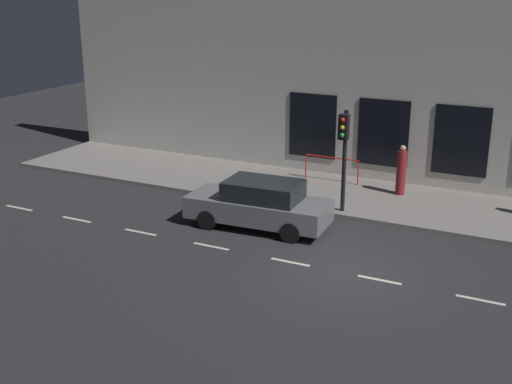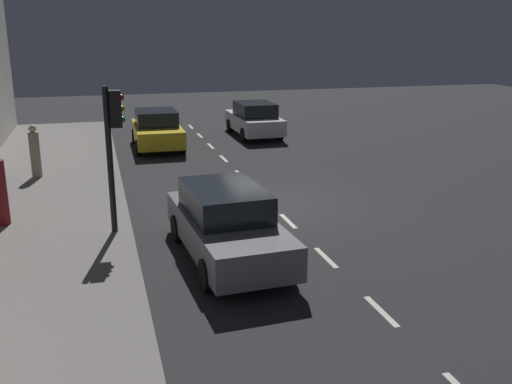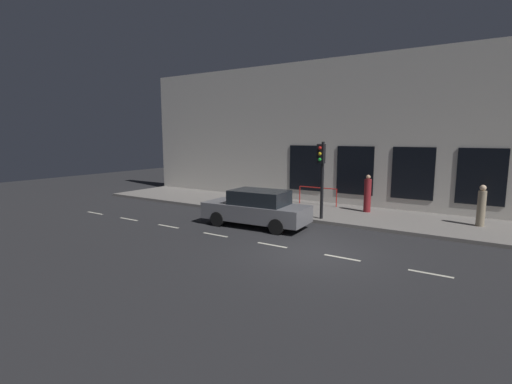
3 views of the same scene
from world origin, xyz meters
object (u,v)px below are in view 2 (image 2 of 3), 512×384
(parked_car_1, at_px, (227,224))
(parked_car_0, at_px, (157,129))
(parked_car_2, at_px, (254,119))
(pedestrian_0, at_px, (0,191))
(traffic_light, at_px, (113,133))
(pedestrian_1, at_px, (35,152))

(parked_car_1, bearing_deg, parked_car_0, -92.72)
(parked_car_1, bearing_deg, parked_car_2, -111.03)
(pedestrian_0, bearing_deg, parked_car_0, 52.15)
(traffic_light, bearing_deg, parked_car_1, 137.78)
(traffic_light, distance_m, parked_car_2, 14.02)
(parked_car_0, relative_size, parked_car_1, 0.90)
(parked_car_1, relative_size, pedestrian_0, 2.54)
(traffic_light, xyz_separation_m, pedestrian_1, (2.35, -6.13, -1.56))
(parked_car_2, relative_size, pedestrian_1, 2.52)
(parked_car_2, height_order, pedestrian_1, pedestrian_1)
(traffic_light, height_order, pedestrian_1, traffic_light)
(parked_car_0, height_order, pedestrian_0, pedestrian_0)
(parked_car_0, bearing_deg, pedestrian_1, 45.78)
(pedestrian_1, bearing_deg, pedestrian_0, 135.62)
(pedestrian_0, height_order, pedestrian_1, pedestrian_0)
(parked_car_1, xyz_separation_m, parked_car_2, (-4.52, -14.18, -0.00))
(pedestrian_1, bearing_deg, traffic_light, 161.60)
(parked_car_2, bearing_deg, pedestrian_0, -131.33)
(parked_car_0, xyz_separation_m, pedestrian_1, (4.43, 4.44, 0.18))
(parked_car_0, relative_size, parked_car_2, 0.96)
(traffic_light, height_order, parked_car_1, traffic_light)
(parked_car_2, relative_size, pedestrian_0, 2.37)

